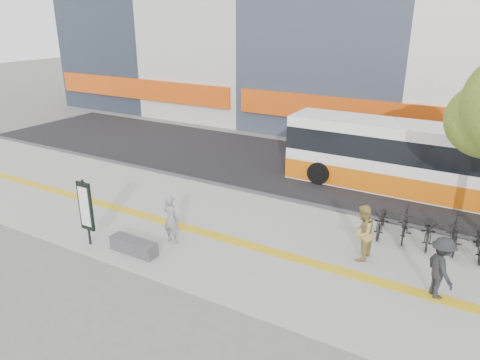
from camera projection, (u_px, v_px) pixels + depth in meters
The scene contains 12 objects.
ground at pixel (226, 259), 13.63m from camera, with size 120.00×120.00×0.00m, color #63635E.
sidewalk at pixel (250, 238), 14.83m from camera, with size 40.00×7.00×0.08m, color gray.
tactile_strip at pixel (242, 243), 14.41m from camera, with size 40.00×0.45×0.01m, color gold.
street at pixel (328, 173), 20.90m from camera, with size 40.00×8.00×0.06m, color black.
curb at pixel (293, 201), 17.65m from camera, with size 40.00×0.25×0.14m, color #37373A.
bench at pixel (134, 246), 13.79m from camera, with size 1.60×0.45×0.45m, color #37373A.
signboard at pixel (86, 207), 13.92m from camera, with size 0.55×0.10×2.20m.
bus at pixel (415, 161), 18.22m from camera, with size 10.56×2.50×2.81m.
bicycle_row at pixel (429, 230), 14.23m from camera, with size 3.80×1.89×1.07m.
seated_woman at pixel (171, 219), 14.25m from camera, with size 0.59×0.39×1.61m, color black.
pedestrian_tan at pixel (362, 233), 13.22m from camera, with size 0.85×0.66×1.74m, color #9B8244.
pedestrian_dark at pixel (441, 268), 11.44m from camera, with size 1.10×0.63×1.70m, color black.
Camera 1 is at (6.40, -10.07, 7.03)m, focal length 33.50 mm.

